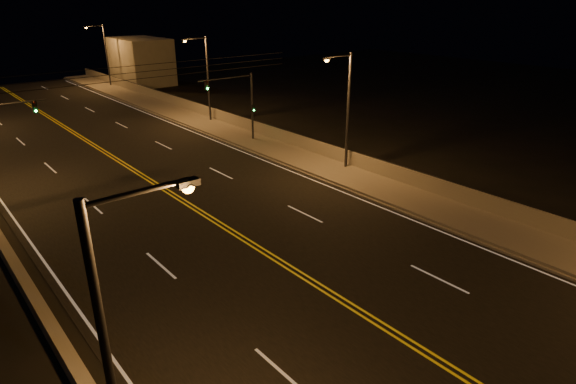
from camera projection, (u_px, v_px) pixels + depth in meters
road at (235, 234)px, 25.49m from camera, size 18.00×120.00×0.02m
sidewalk at (371, 184)px, 31.84m from camera, size 3.60×120.00×0.30m
curb at (351, 192)px, 30.76m from camera, size 0.14×120.00×0.15m
parapet_wall at (387, 170)px, 32.57m from camera, size 0.30×120.00×1.00m
jersey_barrier at (32, 297)px, 19.51m from camera, size 0.45×120.00×0.73m
distant_building_right at (140, 61)px, 68.47m from camera, size 6.00×10.00×6.30m
parapet_rail at (388, 162)px, 32.37m from camera, size 0.06×120.00×0.06m
lane_markings at (236, 234)px, 25.44m from camera, size 17.32×116.00×0.00m
streetlight_1 at (345, 105)px, 32.82m from camera, size 2.55×0.28×8.26m
streetlight_2 at (205, 74)px, 46.04m from camera, size 2.55×0.28×8.26m
streetlight_3 at (104, 51)px, 64.84m from camera, size 2.55×0.28×8.26m
streetlight_4 at (120, 344)px, 10.20m from camera, size 2.55×0.28×8.26m
traffic_signal_right at (242, 100)px, 39.63m from camera, size 5.11×0.31×5.88m
overhead_wires at (143, 72)px, 29.47m from camera, size 22.00×0.03×0.83m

